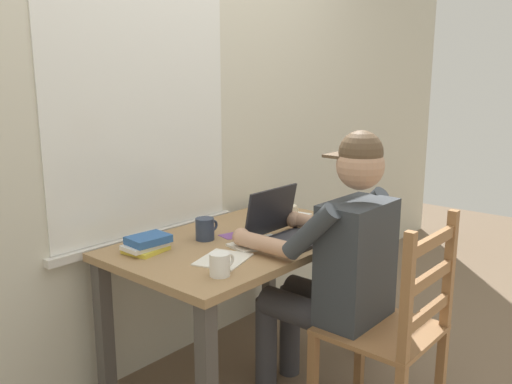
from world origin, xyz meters
TOP-DOWN VIEW (x-y plane):
  - ground_plane at (0.00, 0.00)m, footprint 8.00×8.00m
  - back_wall at (-0.00, 0.45)m, footprint 6.00×0.08m
  - desk at (0.00, 0.00)m, footprint 1.23×0.74m
  - seated_person at (0.06, -0.45)m, footprint 0.50×0.60m
  - wooden_chair at (0.06, -0.73)m, footprint 0.42×0.42m
  - laptop at (0.09, -0.16)m, footprint 0.33×0.28m
  - computer_mouse at (0.33, -0.21)m, footprint 0.06×0.10m
  - coffee_mug_white at (-0.42, -0.25)m, footprint 0.12×0.08m
  - coffee_mug_dark at (-0.14, 0.12)m, footprint 0.12×0.09m
  - coffee_mug_spare at (0.35, 0.01)m, footprint 0.12×0.09m
  - book_stack_main at (-0.42, 0.18)m, footprint 0.19×0.16m
  - paper_pile_near_laptop at (0.42, 0.08)m, footprint 0.24×0.20m
  - paper_pile_back_corner at (-0.04, -0.12)m, footprint 0.28×0.19m
  - paper_pile_side at (-0.29, -0.14)m, footprint 0.26×0.24m
  - landscape_photo_print at (-0.01, 0.06)m, footprint 0.15×0.12m

SIDE VIEW (x-z plane):
  - ground_plane at x=0.00m, z-range 0.00..0.00m
  - wooden_chair at x=0.06m, z-range -0.01..0.91m
  - desk at x=0.00m, z-range 0.25..0.95m
  - seated_person at x=0.06m, z-range 0.06..1.29m
  - landscape_photo_print at x=-0.01m, z-range 0.70..0.70m
  - paper_pile_side at x=-0.29m, z-range 0.70..0.71m
  - paper_pile_near_laptop at x=0.42m, z-range 0.70..0.71m
  - paper_pile_back_corner at x=-0.04m, z-range 0.70..0.71m
  - computer_mouse at x=0.33m, z-range 0.70..0.73m
  - book_stack_main at x=-0.42m, z-range 0.70..0.77m
  - coffee_mug_spare at x=0.35m, z-range 0.70..0.79m
  - coffee_mug_white at x=-0.42m, z-range 0.70..0.79m
  - coffee_mug_dark at x=-0.14m, z-range 0.70..0.80m
  - laptop at x=0.09m, z-range 0.64..0.87m
  - back_wall at x=0.00m, z-range 0.00..2.60m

